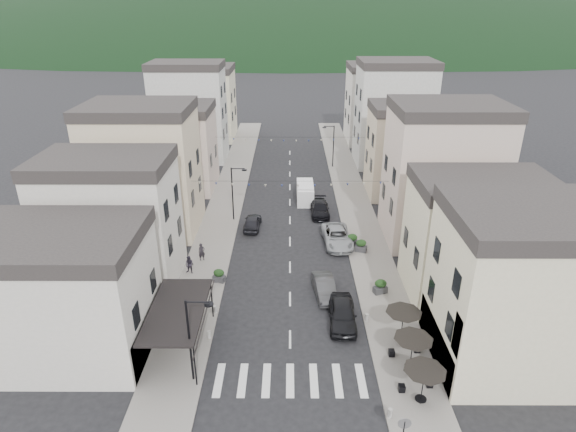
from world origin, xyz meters
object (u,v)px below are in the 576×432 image
parked_car_d (320,209)px  parked_car_e (252,222)px  parked_car_b (325,287)px  parked_car_c (337,237)px  pedestrian_b (190,265)px  parked_car_a (342,314)px  pedestrian_a (202,252)px  delivery_van (305,192)px

parked_car_d → parked_car_e: bearing=-154.6°
parked_car_e → parked_car_b: bearing=121.1°
parked_car_c → parked_car_d: (-1.27, 7.06, -0.09)m
parked_car_b → parked_car_c: 9.08m
parked_car_d → pedestrian_b: (-12.05, -12.76, 0.24)m
parked_car_a → pedestrian_a: 15.04m
parked_car_b → pedestrian_b: bearing=157.5°
parked_car_a → pedestrian_a: pedestrian_a is taller
parked_car_b → parked_car_e: bearing=111.5°
parked_car_e → pedestrian_a: pedestrian_a is taller
pedestrian_a → parked_car_e: bearing=34.6°
parked_car_d → pedestrian_b: size_ratio=2.94×
parked_car_d → delivery_van: 4.30m
parked_car_b → parked_car_c: bearing=71.6°
parked_car_d → pedestrian_a: bearing=-137.9°
parked_car_d → parked_car_a: bearing=-89.0°
parked_car_c → pedestrian_a: (-12.64, -3.41, 0.16)m
parked_car_b → parked_car_e: 14.12m
parked_car_a → parked_car_e: parked_car_a is taller
parked_car_d → parked_car_e: 8.08m
parked_car_e → pedestrian_b: 10.39m
pedestrian_a → pedestrian_b: bearing=-131.0°
parked_car_b → delivery_van: size_ratio=0.90×
parked_car_a → pedestrian_b: bearing=153.5°
parked_car_e → pedestrian_a: 8.07m
parked_car_b → parked_car_c: size_ratio=0.76×
parked_car_a → parked_car_c: bearing=88.9°
pedestrian_b → pedestrian_a: bearing=89.6°
pedestrian_b → parked_car_c: bearing=39.1°
parked_car_a → parked_car_d: 19.67m
parked_car_e → delivery_van: (5.72, 7.53, 0.44)m
parked_car_c → parked_car_d: parked_car_c is taller
parked_car_a → parked_car_b: (-1.06, 3.71, -0.11)m
parked_car_e → pedestrian_a: bearing=61.9°
parked_car_e → parked_car_c: bearing=160.2°
parked_car_b → parked_car_e: (-6.72, 12.42, -0.02)m
parked_car_c → pedestrian_a: 13.10m
delivery_van → pedestrian_b: bearing=-122.1°
parked_car_c → delivery_van: bearing=100.2°
parked_car_a → parked_car_b: 3.86m
parked_car_c → parked_car_e: bearing=153.5°
pedestrian_b → delivery_van: bearing=73.9°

